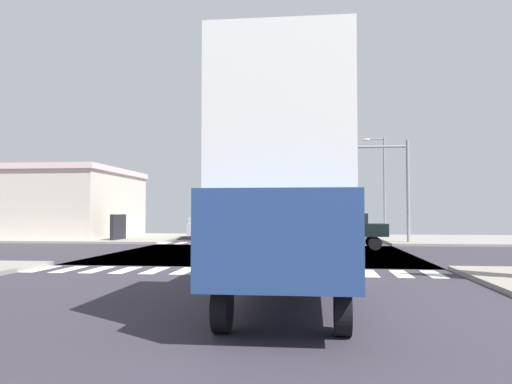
{
  "coord_description": "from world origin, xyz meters",
  "views": [
    {
      "loc": [
        2.51,
        -23.7,
        1.95
      ],
      "look_at": [
        -1.24,
        9.31,
        3.27
      ],
      "focal_mm": 35.42,
      "sensor_mm": 36.0,
      "label": 1
    }
  ],
  "objects_px": {
    "street_lamp": "(381,177)",
    "suv_farside_1": "(254,219)",
    "traffic_signal_mast": "(358,167)",
    "box_truck_trailing_1": "(288,182)",
    "sedan_queued_3": "(345,228)",
    "bank_building": "(44,203)",
    "sedan_crossing_2": "(229,227)",
    "pickup_middle_1": "(210,221)"
  },
  "relations": [
    {
      "from": "street_lamp",
      "to": "suv_farside_1",
      "type": "height_order",
      "value": "street_lamp"
    },
    {
      "from": "traffic_signal_mast",
      "to": "box_truck_trailing_1",
      "type": "relative_size",
      "value": 1.05
    },
    {
      "from": "traffic_signal_mast",
      "to": "sedan_queued_3",
      "type": "distance_m",
      "value": 5.65
    },
    {
      "from": "traffic_signal_mast",
      "to": "bank_building",
      "type": "distance_m",
      "value": 23.97
    },
    {
      "from": "street_lamp",
      "to": "suv_farside_1",
      "type": "distance_m",
      "value": 10.95
    },
    {
      "from": "traffic_signal_mast",
      "to": "sedan_queued_3",
      "type": "relative_size",
      "value": 1.76
    },
    {
      "from": "street_lamp",
      "to": "sedan_crossing_2",
      "type": "bearing_deg",
      "value": -125.04
    },
    {
      "from": "street_lamp",
      "to": "suv_farside_1",
      "type": "xyz_separation_m",
      "value": [
        -9.97,
        -3.01,
        -3.38
      ]
    },
    {
      "from": "bank_building",
      "to": "pickup_middle_1",
      "type": "relative_size",
      "value": 2.79
    },
    {
      "from": "bank_building",
      "to": "box_truck_trailing_1",
      "type": "relative_size",
      "value": 1.98
    },
    {
      "from": "suv_farside_1",
      "to": "bank_building",
      "type": "bearing_deg",
      "value": 6.85
    },
    {
      "from": "street_lamp",
      "to": "box_truck_trailing_1",
      "type": "xyz_separation_m",
      "value": [
        -5.97,
        -31.17,
        -2.21
      ]
    },
    {
      "from": "sedan_crossing_2",
      "to": "box_truck_trailing_1",
      "type": "distance_m",
      "value": 17.42
    },
    {
      "from": "traffic_signal_mast",
      "to": "street_lamp",
      "type": "distance_m",
      "value": 10.44
    },
    {
      "from": "street_lamp",
      "to": "box_truck_trailing_1",
      "type": "height_order",
      "value": "street_lamp"
    },
    {
      "from": "box_truck_trailing_1",
      "to": "pickup_middle_1",
      "type": "distance_m",
      "value": 26.81
    },
    {
      "from": "traffic_signal_mast",
      "to": "sedan_crossing_2",
      "type": "distance_m",
      "value": 9.19
    },
    {
      "from": "suv_farside_1",
      "to": "sedan_queued_3",
      "type": "bearing_deg",
      "value": 118.78
    },
    {
      "from": "sedan_crossing_2",
      "to": "sedan_queued_3",
      "type": "xyz_separation_m",
      "value": [
        6.25,
        0.0,
        0.0
      ]
    },
    {
      "from": "traffic_signal_mast",
      "to": "pickup_middle_1",
      "type": "bearing_deg",
      "value": 155.13
    },
    {
      "from": "sedan_crossing_2",
      "to": "box_truck_trailing_1",
      "type": "height_order",
      "value": "box_truck_trailing_1"
    },
    {
      "from": "traffic_signal_mast",
      "to": "sedan_queued_3",
      "type": "xyz_separation_m",
      "value": [
        -1.08,
        -4.21,
        -3.61
      ]
    },
    {
      "from": "traffic_signal_mast",
      "to": "sedan_crossing_2",
      "type": "xyz_separation_m",
      "value": [
        -7.33,
        -4.21,
        -3.61
      ]
    },
    {
      "from": "suv_farside_1",
      "to": "sedan_crossing_2",
      "type": "relative_size",
      "value": 1.07
    },
    {
      "from": "box_truck_trailing_1",
      "to": "sedan_crossing_2",
      "type": "bearing_deg",
      "value": 103.49
    },
    {
      "from": "traffic_signal_mast",
      "to": "street_lamp",
      "type": "xyz_separation_m",
      "value": [
        2.69,
        10.09,
        0.04
      ]
    },
    {
      "from": "pickup_middle_1",
      "to": "sedan_crossing_2",
      "type": "bearing_deg",
      "value": 108.21
    },
    {
      "from": "traffic_signal_mast",
      "to": "sedan_queued_3",
      "type": "height_order",
      "value": "traffic_signal_mast"
    },
    {
      "from": "sedan_crossing_2",
      "to": "pickup_middle_1",
      "type": "bearing_deg",
      "value": -161.79
    },
    {
      "from": "bank_building",
      "to": "box_truck_trailing_1",
      "type": "xyz_separation_m",
      "value": [
        20.04,
        -26.24,
        -0.04
      ]
    },
    {
      "from": "bank_building",
      "to": "pickup_middle_1",
      "type": "bearing_deg",
      "value": -1.68
    },
    {
      "from": "sedan_queued_3",
      "to": "pickup_middle_1",
      "type": "bearing_deg",
      "value": -134.29
    },
    {
      "from": "suv_farside_1",
      "to": "street_lamp",
      "type": "bearing_deg",
      "value": -163.19
    },
    {
      "from": "street_lamp",
      "to": "box_truck_trailing_1",
      "type": "bearing_deg",
      "value": -100.85
    },
    {
      "from": "traffic_signal_mast",
      "to": "pickup_middle_1",
      "type": "xyz_separation_m",
      "value": [
        -10.28,
        4.76,
        -3.44
      ]
    },
    {
      "from": "traffic_signal_mast",
      "to": "box_truck_trailing_1",
      "type": "height_order",
      "value": "traffic_signal_mast"
    },
    {
      "from": "sedan_crossing_2",
      "to": "sedan_queued_3",
      "type": "height_order",
      "value": "same"
    },
    {
      "from": "sedan_queued_3",
      "to": "box_truck_trailing_1",
      "type": "height_order",
      "value": "box_truck_trailing_1"
    },
    {
      "from": "sedan_queued_3",
      "to": "bank_building",
      "type": "bearing_deg",
      "value": -112.82
    },
    {
      "from": "suv_farside_1",
      "to": "sedan_queued_3",
      "type": "relative_size",
      "value": 1.07
    },
    {
      "from": "suv_farside_1",
      "to": "box_truck_trailing_1",
      "type": "distance_m",
      "value": 28.47
    },
    {
      "from": "sedan_crossing_2",
      "to": "street_lamp",
      "type": "bearing_deg",
      "value": 144.96
    }
  ]
}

